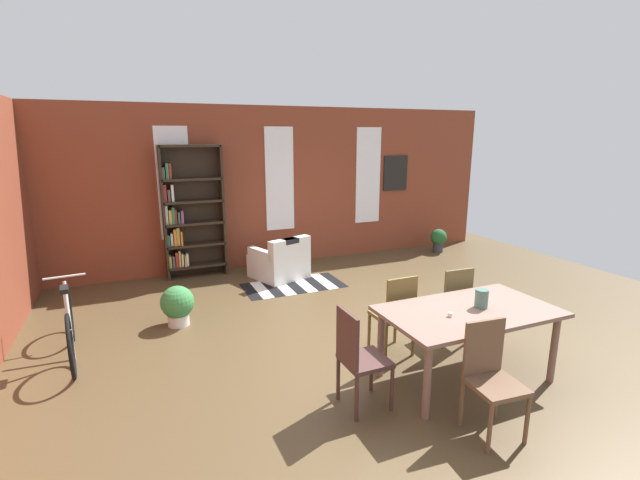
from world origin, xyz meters
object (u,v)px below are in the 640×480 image
armchair_white (280,262)px  dining_chair_near_left (491,375)px  bicycle_second (70,327)px  bookshelf_tall (189,214)px  dining_chair_head_left (358,356)px  potted_plant_corner (177,304)px  dining_table (469,317)px  potted_plant_by_shelf (438,239)px  vase_on_table (481,299)px  dining_chair_far_left (395,312)px  dining_chair_far_right (451,302)px

armchair_white → dining_chair_near_left: bearing=-86.1°
bicycle_second → dining_chair_near_left: bearing=-40.4°
bicycle_second → armchair_white: bearing=29.8°
bookshelf_tall → bicycle_second: 3.07m
bookshelf_tall → dining_chair_head_left: bearing=-79.5°
dining_chair_head_left → potted_plant_corner: size_ratio=1.78×
dining_table → potted_plant_by_shelf: dining_table is taller
potted_plant_by_shelf → armchair_white: bearing=-174.8°
dining_chair_head_left → potted_plant_by_shelf: size_ratio=1.91×
dining_table → bookshelf_tall: size_ratio=0.76×
potted_plant_corner → vase_on_table: bearing=-43.1°
potted_plant_corner → bicycle_second: bearing=-162.3°
bookshelf_tall → potted_plant_by_shelf: bookshelf_tall is taller
dining_chair_far_left → armchair_white: (-0.31, 3.17, -0.23)m
dining_chair_far_left → dining_chair_far_right: same height
dining_table → dining_chair_near_left: 0.83m
vase_on_table → dining_chair_far_right: dining_chair_far_right is taller
dining_chair_far_left → dining_chair_near_left: bearing=-89.8°
dining_chair_far_right → potted_plant_corner: bearing=148.4°
vase_on_table → dining_chair_far_left: (-0.53, 0.72, -0.34)m
armchair_white → potted_plant_by_shelf: size_ratio=2.05×
dining_chair_far_left → dining_chair_far_right: size_ratio=1.00×
armchair_white → bicycle_second: size_ratio=0.61×
dining_chair_far_right → potted_plant_by_shelf: bearing=54.0°
dining_chair_near_left → potted_plant_by_shelf: (3.32, 4.93, -0.23)m
dining_chair_near_left → armchair_white: 4.62m
vase_on_table → armchair_white: bearing=102.2°
vase_on_table → dining_chair_far_right: size_ratio=0.20×
dining_chair_far_left → dining_chair_head_left: bearing=-139.9°
dining_chair_far_right → armchair_white: bearing=108.8°
dining_chair_far_left → dining_chair_far_right: bearing=0.0°
vase_on_table → dining_chair_far_left: size_ratio=0.20×
dining_table → dining_chair_far_right: (0.39, 0.72, -0.16)m
dining_chair_near_left → armchair_white: size_ratio=0.93×
dining_table → potted_plant_by_shelf: size_ratio=3.48×
vase_on_table → dining_chair_far_left: 0.95m
dining_chair_near_left → potted_plant_by_shelf: bearing=56.1°
dining_chair_near_left → bicycle_second: size_ratio=0.57×
vase_on_table → potted_plant_by_shelf: bearing=56.5°
dining_table → potted_plant_by_shelf: (2.93, 4.22, -0.38)m
dining_chair_far_right → potted_plant_by_shelf: (2.55, 3.50, -0.23)m
dining_table → armchair_white: size_ratio=1.70×
dining_chair_far_left → dining_chair_near_left: size_ratio=1.00×
dining_chair_far_right → bicycle_second: 4.37m
dining_chair_head_left → dining_chair_near_left: bearing=-39.9°
dining_chair_near_left → bookshelf_tall: bookshelf_tall is taller
dining_chair_head_left → dining_chair_near_left: size_ratio=1.00×
vase_on_table → dining_chair_far_left: bearing=126.7°
dining_chair_near_left → armchair_white: (-0.31, 4.61, -0.23)m
dining_chair_head_left → potted_plant_by_shelf: 5.94m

